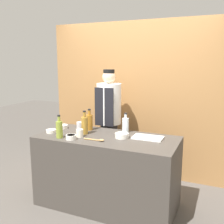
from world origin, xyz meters
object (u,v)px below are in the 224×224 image
at_px(cup_cream, 80,133).
at_px(cup_steel, 80,125).
at_px(bottle_amber, 89,122).
at_px(sauce_bowl_purple, 51,131).
at_px(chef_center, 109,122).
at_px(sauce_bowl_yellow, 122,135).
at_px(bottle_vinegar, 85,125).
at_px(sauce_bowl_orange, 62,126).
at_px(bottle_oil, 59,129).
at_px(wooden_spoon, 97,140).
at_px(bottle_clear, 126,125).
at_px(cutting_board, 148,138).
at_px(sauce_bowl_brown, 71,137).

height_order(cup_cream, cup_steel, cup_cream).
xyz_separation_m(bottle_amber, cup_cream, (0.05, -0.34, -0.06)).
relative_size(sauce_bowl_purple, chef_center, 0.08).
distance_m(sauce_bowl_yellow, chef_center, 0.78).
bearing_deg(cup_steel, bottle_vinegar, -49.72).
distance_m(sauce_bowl_orange, bottle_oil, 0.46).
relative_size(sauce_bowl_purple, wooden_spoon, 0.50).
xyz_separation_m(bottle_vinegar, bottle_clear, (0.44, 0.29, -0.02)).
bearing_deg(cup_cream, cup_steel, 120.02).
xyz_separation_m(wooden_spoon, chef_center, (-0.23, 0.86, 0.01)).
relative_size(wooden_spoon, chef_center, 0.15).
relative_size(sauce_bowl_yellow, bottle_oil, 0.58).
bearing_deg(sauce_bowl_yellow, cutting_board, 19.61).
bearing_deg(bottle_oil, wooden_spoon, 8.12).
xyz_separation_m(sauce_bowl_orange, bottle_clear, (0.86, 0.17, 0.07)).
distance_m(bottle_amber, cup_steel, 0.21).
distance_m(sauce_bowl_purple, bottle_amber, 0.51).
distance_m(sauce_bowl_brown, cup_cream, 0.14).
bearing_deg(cup_steel, wooden_spoon, -43.20).
bearing_deg(bottle_clear, chef_center, 137.58).
relative_size(bottle_clear, cup_steel, 2.68).
relative_size(sauce_bowl_yellow, wooden_spoon, 0.63).
bearing_deg(bottle_amber, cutting_board, -4.91).
bearing_deg(sauce_bowl_orange, sauce_bowl_brown, -45.46).
relative_size(bottle_oil, chef_center, 0.17).
distance_m(bottle_vinegar, wooden_spoon, 0.36).
relative_size(bottle_clear, cup_cream, 2.65).
bearing_deg(sauce_bowl_yellow, bottle_clear, 101.49).
bearing_deg(sauce_bowl_yellow, sauce_bowl_brown, -150.65).
relative_size(cutting_board, bottle_clear, 1.40).
xyz_separation_m(cutting_board, cup_steel, (-1.01, 0.14, 0.03)).
height_order(cup_steel, chef_center, chef_center).
height_order(sauce_bowl_purple, cup_cream, cup_cream).
relative_size(sauce_bowl_brown, wooden_spoon, 0.48).
bearing_deg(cutting_board, sauce_bowl_purple, -168.60).
bearing_deg(sauce_bowl_yellow, wooden_spoon, -134.60).
bearing_deg(sauce_bowl_purple, bottle_amber, 39.09).
bearing_deg(cup_steel, cup_cream, -59.98).
bearing_deg(bottle_clear, wooden_spoon, -108.71).
bearing_deg(bottle_oil, bottle_amber, 71.51).
relative_size(sauce_bowl_brown, bottle_amber, 0.43).
xyz_separation_m(sauce_bowl_purple, sauce_bowl_orange, (0.01, 0.24, 0.00)).
xyz_separation_m(bottle_amber, cup_steel, (-0.19, 0.07, -0.07)).
bearing_deg(sauce_bowl_brown, chef_center, 85.62).
relative_size(sauce_bowl_purple, cup_steel, 1.36).
bearing_deg(sauce_bowl_purple, sauce_bowl_yellow, 8.67).
bearing_deg(bottle_clear, sauce_bowl_yellow, -78.51).
distance_m(sauce_bowl_yellow, sauce_bowl_orange, 0.92).
xyz_separation_m(sauce_bowl_orange, chef_center, (0.46, 0.53, -0.01)).
bearing_deg(wooden_spoon, bottle_vinegar, 143.47).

